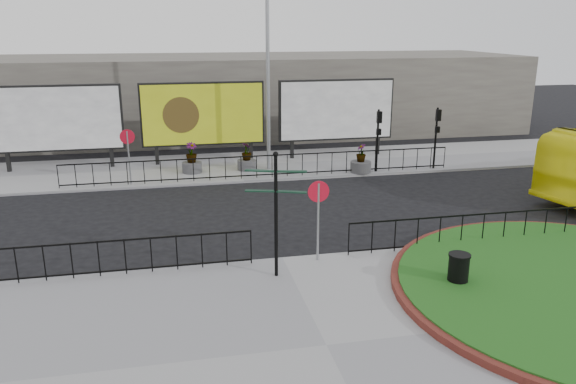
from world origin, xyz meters
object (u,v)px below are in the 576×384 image
object	(u,v)px
planter_b	(247,160)
billboard_mid	(203,114)
fingerpost_sign	(276,203)
planter_a	(192,162)
lamp_post	(268,71)
litter_bin	(458,271)
planter_c	(361,163)

from	to	relation	value
planter_b	billboard_mid	bearing A→B (deg)	134.06
fingerpost_sign	planter_a	distance (m)	12.47
billboard_mid	planter_a	bearing A→B (deg)	-110.55
billboard_mid	lamp_post	distance (m)	4.23
fingerpost_sign	litter_bin	xyz separation A→B (m)	(4.63, -1.75, -1.67)
billboard_mid	lamp_post	size ratio (longest dim) A/B	0.67
planter_a	billboard_mid	bearing A→B (deg)	69.45
litter_bin	fingerpost_sign	bearing A→B (deg)	159.28
litter_bin	planter_c	distance (m)	12.47
lamp_post	planter_c	xyz separation A→B (m)	(4.20, -1.60, -4.25)
billboard_mid	planter_c	distance (m)	8.30
fingerpost_sign	planter_b	distance (m)	12.37
fingerpost_sign	litter_bin	size ratio (longest dim) A/B	3.69
litter_bin	billboard_mid	bearing A→B (deg)	109.71
litter_bin	planter_a	world-z (taller)	planter_a
lamp_post	planter_b	world-z (taller)	lamp_post
billboard_mid	fingerpost_sign	bearing A→B (deg)	-85.64
lamp_post	planter_c	distance (m)	6.19
fingerpost_sign	planter_c	distance (m)	12.38
planter_c	litter_bin	bearing A→B (deg)	-96.90
lamp_post	planter_a	distance (m)	5.61
lamp_post	planter_b	bearing A→B (deg)	-180.00
litter_bin	planter_c	world-z (taller)	planter_c
planter_a	planter_b	world-z (taller)	planter_a
litter_bin	planter_c	size ratio (longest dim) A/B	0.71
billboard_mid	litter_bin	distance (m)	17.06
lamp_post	planter_c	bearing A→B (deg)	-20.84
fingerpost_sign	litter_bin	distance (m)	5.23
billboard_mid	planter_b	size ratio (longest dim) A/B	4.60
billboard_mid	planter_a	world-z (taller)	billboard_mid
billboard_mid	fingerpost_sign	world-z (taller)	billboard_mid
lamp_post	planter_a	xyz separation A→B (m)	(-3.75, -0.00, -4.18)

